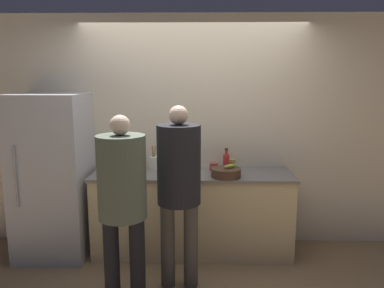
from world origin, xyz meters
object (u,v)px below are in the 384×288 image
Objects in this scene: utensil_crock at (154,162)px; cup_yellow at (232,164)px; bottle_red at (226,161)px; cup_red at (214,167)px; person_left at (122,192)px; person_center at (179,179)px; fruit_bowl at (226,172)px; refrigerator at (54,176)px.

utensil_crock is 2.56× the size of cup_yellow.
cup_red is at bearing -150.82° from bottle_red.
utensil_crock is at bearing 172.74° from cup_red.
person_left is at bearing -129.15° from cup_yellow.
fruit_bowl is (0.45, 0.54, -0.07)m from person_center.
utensil_crock is at bearing 156.69° from fruit_bowl.
bottle_red is (0.48, 0.87, -0.03)m from person_center.
refrigerator is at bearing -173.28° from bottle_red.
person_center is at bearing -118.83° from bottle_red.
person_center is 17.67× the size of cup_red.
utensil_crock is at bearing -176.58° from cup_yellow.
refrigerator is at bearing -167.90° from utensil_crock.
person_center is 0.94m from utensil_crock.
person_left is at bearing -45.19° from refrigerator.
utensil_crock is 0.88m from cup_yellow.
refrigerator is 17.32× the size of cup_yellow.
utensil_crock is at bearing 110.61° from person_center.
cup_yellow is at bearing 50.85° from person_left.
utensil_crock is at bearing 84.37° from person_left.
person_left reaches higher than cup_yellow.
cup_red is at bearing 114.74° from fruit_bowl.
person_left is 1.23m from fruit_bowl.
cup_yellow is at bearing 76.23° from fruit_bowl.
cup_yellow is at bearing 32.98° from cup_red.
utensil_crock is (0.12, 1.17, -0.02)m from person_left.
cup_yellow is (0.21, 0.14, 0.01)m from cup_red.
person_center is (0.45, 0.29, 0.03)m from person_left.
fruit_bowl is 1.19× the size of utensil_crock.
refrigerator is at bearing 134.81° from person_left.
utensil_crock reaches higher than cup_yellow.
utensil_crock is 0.81m from bottle_red.
refrigerator is 1.04× the size of person_center.
cup_red is (0.34, 0.79, -0.08)m from person_center.
refrigerator is 5.68× the size of fruit_bowl.
bottle_red is 0.10m from cup_yellow.
cup_yellow is at bearing 39.63° from bottle_red.
person_center is (1.38, -0.65, 0.15)m from refrigerator.
person_center reaches higher than person_left.
cup_red is at bearing 54.18° from person_left.
person_left is 0.53m from person_center.
person_center is at bearing -25.21° from refrigerator.
person_left is 16.08× the size of cup_yellow.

